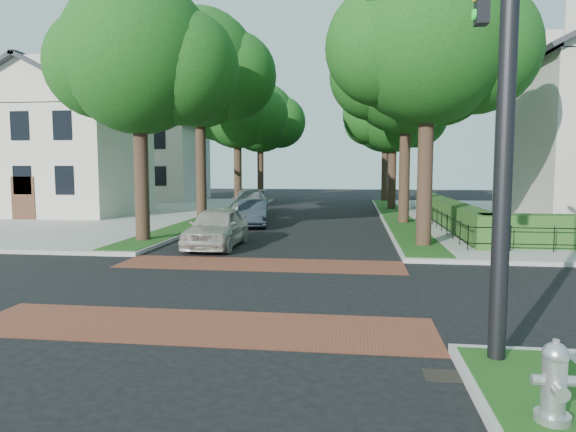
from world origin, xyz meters
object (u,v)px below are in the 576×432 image
Objects in this scene: traffic_signal at (489,56)px; parked_car_front at (217,227)px; fire_hydrant at (554,384)px; parked_car_rear at (250,203)px; parked_car_middle at (253,213)px.

traffic_signal is 1.77× the size of parked_car_front.
parked_car_rear is at bearing 96.01° from fire_hydrant.
parked_car_middle reaches higher than fire_hydrant.
fire_hydrant is at bearing -81.76° from traffic_signal.
parked_car_front is 7.06m from parked_car_middle.
traffic_signal reaches higher than parked_car_rear.
traffic_signal is 1.90× the size of parked_car_middle.
parked_car_front is (-7.19, 10.86, -3.94)m from traffic_signal.
traffic_signal is 8.18× the size of fire_hydrant.
parked_car_rear is 5.74× the size of fire_hydrant.
parked_car_front is 1.08× the size of parked_car_middle.
parked_car_rear reaches higher than fire_hydrant.
traffic_signal reaches higher than parked_car_middle.
traffic_signal is at bearing 85.36° from fire_hydrant.
parked_car_front is 15.03m from fire_hydrant.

